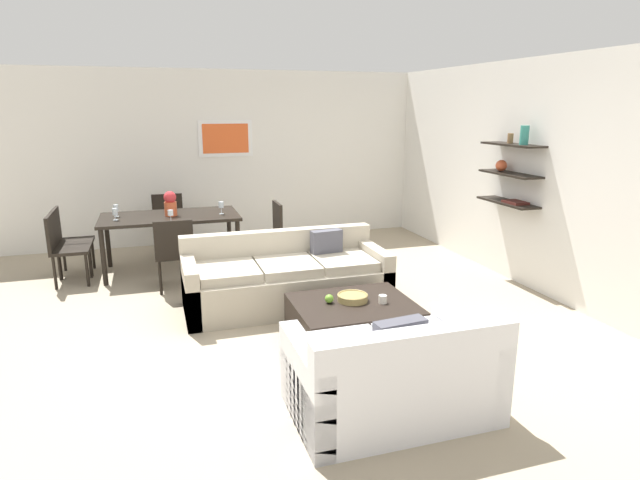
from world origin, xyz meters
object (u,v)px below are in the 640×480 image
(wine_glass_right_near, at_px, (221,205))
(sofa_beige, at_px, (286,280))
(dining_table, at_px, (170,221))
(wine_glass_left_far, at_px, (116,209))
(dining_chair_right_near, at_px, (270,230))
(coffee_table, at_px, (353,322))
(decorative_bowl, at_px, (353,297))
(apple_on_coffee_table, at_px, (329,299))
(wine_glass_foot, at_px, (170,213))
(loveseat_white, at_px, (392,376))
(dining_chair_foot, at_px, (174,250))
(wine_glass_left_near, at_px, (115,212))
(dining_chair_left_near, at_px, (62,245))
(centerpiece_vase, at_px, (170,203))
(dining_chair_head, at_px, (169,220))
(candle_jar, at_px, (383,299))
(dining_chair_left_far, at_px, (67,237))

(wine_glass_right_near, bearing_deg, sofa_beige, -73.45)
(dining_table, bearing_deg, wine_glass_left_far, 170.05)
(dining_chair_right_near, relative_size, wine_glass_left_far, 5.55)
(sofa_beige, height_order, coffee_table, sofa_beige)
(decorative_bowl, height_order, apple_on_coffee_table, apple_on_coffee_table)
(wine_glass_foot, bearing_deg, wine_glass_right_near, 23.89)
(loveseat_white, height_order, wine_glass_right_near, wine_glass_right_near)
(dining_chair_foot, bearing_deg, wine_glass_left_near, 131.07)
(sofa_beige, bearing_deg, coffee_table, -71.43)
(loveseat_white, xyz_separation_m, wine_glass_left_near, (-2.00, 3.93, 0.56))
(apple_on_coffee_table, xyz_separation_m, wine_glass_right_near, (-0.63, 2.65, 0.45))
(dining_chair_left_near, height_order, wine_glass_right_near, wine_glass_right_near)
(dining_chair_left_near, bearing_deg, dining_chair_foot, -27.25)
(wine_glass_left_far, bearing_deg, centerpiece_vase, -11.30)
(coffee_table, xyz_separation_m, wine_glass_left_near, (-2.17, 2.71, 0.66))
(loveseat_white, bearing_deg, dining_chair_head, 105.17)
(loveseat_white, relative_size, wine_glass_left_far, 8.86)
(candle_jar, height_order, wine_glass_left_far, wine_glass_left_far)
(dining_chair_foot, relative_size, wine_glass_foot, 5.94)
(dining_chair_left_near, distance_m, wine_glass_left_near, 0.73)
(wine_glass_left_far, bearing_deg, dining_chair_foot, -56.28)
(coffee_table, relative_size, wine_glass_right_near, 6.65)
(coffee_table, relative_size, apple_on_coffee_table, 13.50)
(sofa_beige, distance_m, coffee_table, 1.16)
(dining_table, distance_m, dining_chair_head, 0.89)
(dining_table, xyz_separation_m, dining_chair_head, (0.00, 0.88, -0.18))
(dining_table, xyz_separation_m, wine_glass_left_near, (-0.66, -0.12, 0.17))
(dining_chair_right_near, bearing_deg, wine_glass_foot, -171.27)
(coffee_table, bearing_deg, wine_glass_right_near, 107.37)
(dining_table, relative_size, wine_glass_right_near, 10.66)
(candle_jar, height_order, dining_chair_left_far, dining_chair_left_far)
(dining_chair_head, bearing_deg, decorative_bowl, -67.40)
(dining_chair_left_near, bearing_deg, wine_glass_left_near, 8.60)
(dining_chair_right_near, distance_m, wine_glass_left_near, 1.99)
(dining_table, relative_size, wine_glass_left_near, 11.60)
(wine_glass_left_far, distance_m, centerpiece_vase, 0.70)
(loveseat_white, height_order, wine_glass_left_far, wine_glass_left_far)
(dining_table, height_order, dining_chair_foot, dining_chair_foot)
(loveseat_white, distance_m, dining_chair_left_near, 4.65)
(wine_glass_right_near, bearing_deg, dining_chair_left_near, -177.21)
(dining_table, xyz_separation_m, dining_chair_left_far, (-1.29, 0.21, -0.18))
(apple_on_coffee_table, height_order, wine_glass_foot, wine_glass_foot)
(dining_chair_right_near, relative_size, wine_glass_foot, 5.94)
(coffee_table, height_order, dining_chair_right_near, dining_chair_right_near)
(centerpiece_vase, bearing_deg, decorative_bowl, -61.39)
(dining_chair_right_near, bearing_deg, wine_glass_right_near, 171.40)
(decorative_bowl, bearing_deg, dining_table, 118.71)
(apple_on_coffee_table, distance_m, dining_chair_foot, 2.29)
(coffee_table, xyz_separation_m, centerpiece_vase, (-1.49, 2.81, 0.72))
(dining_table, height_order, wine_glass_foot, wine_glass_foot)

